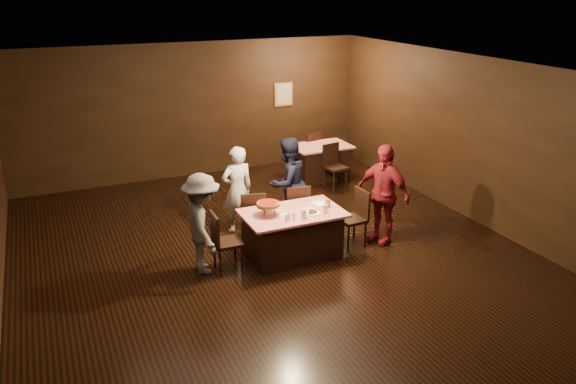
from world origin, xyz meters
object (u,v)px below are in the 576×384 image
Objects in this scene: main_table at (293,234)px; chair_back_near at (336,167)px; chair_far_left at (253,216)px; chair_end_right at (352,218)px; chair_back_far at (309,151)px; glass_front_left at (304,214)px; glass_amber at (328,203)px; diner_red_shirt at (383,194)px; chair_far_right at (296,209)px; diner_white_jacket at (237,190)px; glass_front_right at (325,209)px; chair_end_left at (227,241)px; diner_grey_knit at (202,224)px; diner_navy_hoodie at (288,183)px; back_table at (321,162)px; pizza_stand at (268,204)px; plate_empty at (319,203)px.

main_table is 1.68× the size of chair_back_near.
chair_end_right is (1.50, -0.75, 0.00)m from chair_far_left.
chair_back_far reaches higher than glass_front_left.
diner_red_shirt is at bearing -2.13° from glass_amber.
main_table is 0.55m from glass_front_left.
chair_far_right is at bearing 49.51° from chair_back_far.
diner_white_jacket is 11.25× the size of glass_front_right.
chair_end_left is 0.48m from diner_grey_knit.
glass_front_right is at bearing 56.44° from chair_back_far.
diner_navy_hoodie is at bearing -85.02° from chair_far_right.
chair_far_left and chair_back_far have the same top height.
chair_end_right is (-1.11, -3.29, 0.09)m from back_table.
chair_end_left is 2.20m from chair_end_right.
pizza_stand reaches higher than glass_front_right.
pizza_stand is (-2.03, 0.14, 0.09)m from diner_red_shirt.
chair_far_right is at bearing -143.60° from chair_back_near.
chair_back_near is at bearing -52.15° from diner_grey_knit.
diner_navy_hoodie is at bearing 98.45° from glass_amber.
main_table is 0.69m from plate_empty.
back_table is 1.37× the size of chair_back_near.
chair_far_right is at bearing 71.57° from glass_front_left.
pizza_stand reaches higher than back_table.
back_table is 1.37× the size of chair_far_right.
diner_navy_hoodie is (0.42, 1.14, 0.45)m from main_table.
chair_end_left is at bearing -114.76° from diner_red_shirt.
diner_grey_knit reaches higher than pizza_stand.
pizza_stand reaches higher than plate_empty.
chair_back_near is 3.11m from glass_amber.
chair_back_near is 3.67m from pizza_stand.
chair_back_near is at bearing 144.84° from diner_red_shirt.
chair_back_near is at bearing 153.81° from chair_end_right.
glass_front_right is 1.00× the size of glass_amber.
pizza_stand is (1.05, -0.05, 0.17)m from diner_grey_knit.
diner_navy_hoodie is 1.00m from plate_empty.
chair_back_near is 3.00m from diner_white_jacket.
chair_end_left is at bearing -151.04° from chair_back_near.
diner_grey_knit is 1.07m from pizza_stand.
chair_far_right is at bearing 104.04° from glass_amber.
chair_end_right is (1.10, 0.00, 0.09)m from main_table.
chair_end_left is 1.00× the size of chair_back_far.
chair_far_left is 0.85m from pizza_stand.
main_table is at bearing 132.48° from chair_far_left.
chair_end_right is at bearing 167.84° from chair_far_left.
glass_front_left is (0.45, -1.05, 0.37)m from chair_far_left.
diner_navy_hoodie reaches higher than main_table.
diner_white_jacket is at bearing -22.89° from chair_far_right.
diner_navy_hoodie is at bearing -140.29° from chair_far_left.
glass_front_right is (0.05, -1.00, 0.37)m from chair_far_right.
plate_empty is at bearing -82.86° from chair_end_left.
diner_grey_knit is (-0.35, 0.10, 0.31)m from chair_end_left.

